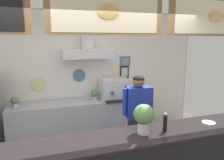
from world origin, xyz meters
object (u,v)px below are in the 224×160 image
at_px(potted_basil, 136,90).
at_px(basil_vase, 144,117).
at_px(potted_sage, 15,101).
at_px(pepper_grinder, 165,122).
at_px(shop_worker, 138,116).
at_px(espresso_machine, 114,89).
at_px(condiment_plate, 209,123).
at_px(potted_thyme, 95,94).

bearing_deg(potted_basil, basil_vase, -112.17).
relative_size(potted_sage, basil_vase, 0.53).
relative_size(potted_sage, pepper_grinder, 0.81).
bearing_deg(shop_worker, potted_basil, -109.96).
distance_m(espresso_machine, potted_sage, 2.01).
xyz_separation_m(shop_worker, potted_sage, (-2.08, 1.12, 0.15)).
xyz_separation_m(shop_worker, condiment_plate, (0.63, -0.97, 0.17)).
bearing_deg(potted_basil, condiment_plate, -85.21).
height_order(espresso_machine, condiment_plate, espresso_machine).
distance_m(shop_worker, potted_sage, 2.36).
xyz_separation_m(potted_sage, condiment_plate, (2.71, -2.09, 0.03)).
distance_m(espresso_machine, potted_basil, 0.54).
bearing_deg(condiment_plate, pepper_grinder, -176.88).
relative_size(shop_worker, potted_sage, 7.99).
distance_m(potted_sage, potted_basil, 2.53).
height_order(shop_worker, basil_vase, shop_worker).
xyz_separation_m(potted_sage, pepper_grinder, (1.98, -2.13, 0.14)).
bearing_deg(basil_vase, potted_basil, 67.83).
relative_size(basil_vase, pepper_grinder, 1.53).
bearing_deg(potted_thyme, potted_sage, 179.81).
distance_m(potted_thyme, potted_basil, 0.95).
relative_size(espresso_machine, potted_sage, 3.03).
bearing_deg(potted_basil, potted_thyme, 178.28).
bearing_deg(pepper_grinder, basil_vase, 176.48).
bearing_deg(pepper_grinder, espresso_machine, 89.36).
relative_size(shop_worker, potted_thyme, 7.12).
bearing_deg(potted_sage, espresso_machine, -1.31).
bearing_deg(potted_thyme, espresso_machine, -5.49).
distance_m(potted_basil, condiment_plate, 2.06).
distance_m(espresso_machine, basil_vase, 2.09).
height_order(espresso_machine, potted_basil, espresso_machine).
bearing_deg(potted_sage, pepper_grinder, -47.10).
height_order(potted_sage, basil_vase, basil_vase).
height_order(basil_vase, pepper_grinder, basil_vase).
bearing_deg(potted_basil, potted_sage, 179.24).
distance_m(espresso_machine, condiment_plate, 2.16).
xyz_separation_m(potted_basil, basil_vase, (-0.85, -2.08, 0.20)).
bearing_deg(basil_vase, pepper_grinder, -3.52).
xyz_separation_m(condiment_plate, basil_vase, (-1.02, -0.02, 0.21)).
height_order(shop_worker, potted_basil, shop_worker).
bearing_deg(potted_thyme, pepper_grinder, -79.38).
bearing_deg(shop_worker, condiment_plate, 125.92).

